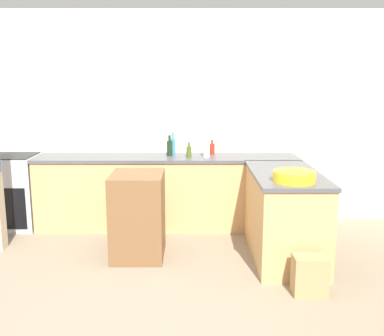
% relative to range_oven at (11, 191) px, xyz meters
% --- Properties ---
extents(ground_plane, '(14.00, 14.00, 0.00)m').
position_rel_range_oven_xyz_m(ground_plane, '(1.98, -2.08, -0.46)').
color(ground_plane, gray).
extents(wall_back, '(8.00, 0.06, 2.70)m').
position_rel_range_oven_xyz_m(wall_back, '(1.98, 0.33, 0.89)').
color(wall_back, silver).
rests_on(wall_back, ground_plane).
extents(counter_back, '(3.25, 0.62, 0.91)m').
position_rel_range_oven_xyz_m(counter_back, '(1.98, 0.00, -0.00)').
color(counter_back, tan).
rests_on(counter_back, ground_plane).
extents(counter_peninsula, '(0.69, 1.40, 0.91)m').
position_rel_range_oven_xyz_m(counter_peninsula, '(3.26, -0.98, -0.00)').
color(counter_peninsula, tan).
rests_on(counter_peninsula, ground_plane).
extents(range_oven, '(0.70, 0.60, 0.92)m').
position_rel_range_oven_xyz_m(range_oven, '(0.00, 0.00, 0.00)').
color(range_oven, '#ADADB2').
rests_on(range_oven, ground_plane).
extents(island_table, '(0.54, 0.63, 0.89)m').
position_rel_range_oven_xyz_m(island_table, '(1.72, -0.97, -0.01)').
color(island_table, brown).
rests_on(island_table, ground_plane).
extents(mixing_bowl, '(0.39, 0.39, 0.10)m').
position_rel_range_oven_xyz_m(mixing_bowl, '(3.24, -1.41, 0.50)').
color(mixing_bowl, yellow).
rests_on(mixing_bowl, counter_peninsula).
extents(olive_oil_bottle, '(0.06, 0.06, 0.19)m').
position_rel_range_oven_xyz_m(olive_oil_bottle, '(2.25, -0.09, 0.53)').
color(olive_oil_bottle, '#475B1E').
rests_on(olive_oil_bottle, counter_back).
extents(wine_bottle_dark, '(0.07, 0.07, 0.26)m').
position_rel_range_oven_xyz_m(wine_bottle_dark, '(2.01, 0.02, 0.55)').
color(wine_bottle_dark, black).
rests_on(wine_bottle_dark, counter_back).
extents(vinegar_bottle_clear, '(0.08, 0.08, 0.30)m').
position_rel_range_oven_xyz_m(vinegar_bottle_clear, '(2.47, -0.09, 0.57)').
color(vinegar_bottle_clear, silver).
rests_on(vinegar_bottle_clear, counter_back).
extents(hot_sauce_bottle, '(0.06, 0.06, 0.19)m').
position_rel_range_oven_xyz_m(hot_sauce_bottle, '(2.55, 0.14, 0.52)').
color(hot_sauce_bottle, red).
rests_on(hot_sauce_bottle, counter_back).
extents(dish_soap_bottle, '(0.06, 0.06, 0.28)m').
position_rel_range_oven_xyz_m(dish_soap_bottle, '(2.05, 0.13, 0.56)').
color(dish_soap_bottle, '#338CBF').
rests_on(dish_soap_bottle, counter_back).
extents(paper_bag, '(0.29, 0.20, 0.35)m').
position_rel_range_oven_xyz_m(paper_bag, '(3.32, -1.85, -0.28)').
color(paper_bag, '#A88456').
rests_on(paper_bag, ground_plane).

